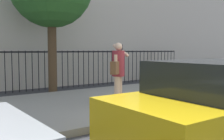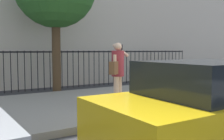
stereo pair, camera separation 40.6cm
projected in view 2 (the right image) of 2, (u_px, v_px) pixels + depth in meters
The scene contains 6 objects.
ground_plane at pixel (189, 114), 6.68m from camera, with size 60.00×60.00×0.00m, color #333338.
sidewalk at pixel (137, 98), 8.54m from camera, with size 28.00×4.40×0.15m, color gray.
iron_fence at pixel (86, 64), 11.60m from camera, with size 12.03×0.04×1.60m.
taxi_yellow at pixel (215, 107), 4.28m from camera, with size 4.20×1.87×1.45m.
pedestrian_on_phone at pixel (117, 69), 7.10m from camera, with size 0.72×0.62×1.68m.
street_bench at pixel (196, 71), 11.99m from camera, with size 1.60×0.45×0.95m.
Camera 2 is at (-5.14, -4.55, 1.63)m, focal length 41.98 mm.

